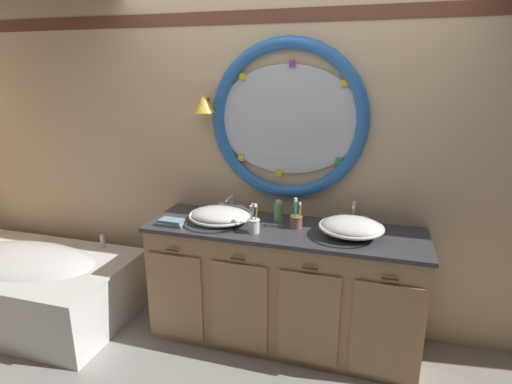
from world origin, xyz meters
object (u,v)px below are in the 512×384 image
object	(u,v)px
sink_basin_left	(221,215)
soap_dispenser	(279,212)
sink_basin_right	(351,227)
folded_hand_towel	(172,222)
bathtub	(27,282)
toothbrush_holder_right	(296,221)
toothbrush_holder_left	(253,225)

from	to	relation	value
sink_basin_left	soap_dispenser	xyz separation A→B (m)	(0.40, 0.14, 0.02)
sink_basin_right	folded_hand_towel	distance (m)	1.26
bathtub	toothbrush_holder_right	distance (m)	2.27
toothbrush_holder_right	folded_hand_towel	world-z (taller)	toothbrush_holder_right
bathtub	soap_dispenser	bearing A→B (deg)	11.77
sink_basin_right	toothbrush_holder_left	size ratio (longest dim) A/B	2.06
toothbrush_holder_right	folded_hand_towel	bearing A→B (deg)	-166.70
sink_basin_left	soap_dispenser	size ratio (longest dim) A/B	2.71
sink_basin_left	folded_hand_towel	size ratio (longest dim) A/B	2.44
sink_basin_left	toothbrush_holder_left	distance (m)	0.31
toothbrush_holder_left	folded_hand_towel	world-z (taller)	toothbrush_holder_left
bathtub	soap_dispenser	size ratio (longest dim) A/B	9.90
sink_basin_left	folded_hand_towel	world-z (taller)	sink_basin_left
sink_basin_right	soap_dispenser	world-z (taller)	soap_dispenser
bathtub	toothbrush_holder_left	bearing A→B (deg)	4.76
folded_hand_towel	sink_basin_left	bearing A→B (deg)	25.32
bathtub	toothbrush_holder_right	bearing A→B (deg)	8.71
sink_basin_right	toothbrush_holder_right	size ratio (longest dim) A/B	1.95
sink_basin_right	toothbrush_holder_right	world-z (taller)	toothbrush_holder_right
bathtub	sink_basin_right	world-z (taller)	sink_basin_right
sink_basin_right	toothbrush_holder_right	bearing A→B (deg)	171.95
bathtub	sink_basin_left	world-z (taller)	sink_basin_left
bathtub	soap_dispenser	xyz separation A→B (m)	(2.00, 0.42, 0.66)
toothbrush_holder_right	folded_hand_towel	distance (m)	0.89
toothbrush_holder_right	soap_dispenser	distance (m)	0.17
toothbrush_holder_right	soap_dispenser	size ratio (longest dim) A/B	1.29
bathtub	toothbrush_holder_left	size ratio (longest dim) A/B	8.11
bathtub	toothbrush_holder_left	distance (m)	2.00
sink_basin_left	soap_dispenser	bearing A→B (deg)	19.57
sink_basin_right	soap_dispenser	bearing A→B (deg)	165.04
sink_basin_left	folded_hand_towel	bearing A→B (deg)	-154.68
toothbrush_holder_left	folded_hand_towel	size ratio (longest dim) A/B	1.10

